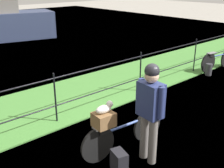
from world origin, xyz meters
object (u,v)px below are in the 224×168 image
object	(u,v)px
backpack_on_paving	(119,163)
bicycle_parked	(218,60)
bicycle_main	(123,134)
wooden_crate	(104,119)
terrier_dog	(105,108)
mooring_bollard	(209,70)
cyclist_person	(150,105)

from	to	relation	value
backpack_on_paving	bicycle_parked	size ratio (longest dim) A/B	0.24
bicycle_main	bicycle_parked	distance (m)	5.74
bicycle_main	wooden_crate	xyz separation A→B (m)	(-0.40, 0.04, 0.41)
wooden_crate	bicycle_parked	xyz separation A→B (m)	(6.00, 1.25, -0.40)
terrier_dog	mooring_bollard	bearing A→B (deg)	12.30
wooden_crate	mooring_bollard	world-z (taller)	wooden_crate
cyclist_person	mooring_bollard	world-z (taller)	cyclist_person
bicycle_main	bicycle_parked	xyz separation A→B (m)	(5.59, 1.29, 0.01)
wooden_crate	backpack_on_paving	size ratio (longest dim) A/B	0.81
cyclist_person	bicycle_parked	xyz separation A→B (m)	(5.47, 1.75, -0.66)
cyclist_person	mooring_bollard	xyz separation A→B (m)	(4.76, 1.65, -0.82)
bicycle_main	backpack_on_paving	distance (m)	0.65
mooring_bollard	bicycle_main	bearing A→B (deg)	-166.38
bicycle_main	terrier_dog	xyz separation A→B (m)	(-0.38, 0.04, 0.60)
terrier_dog	cyclist_person	world-z (taller)	cyclist_person
bicycle_parked	wooden_crate	bearing A→B (deg)	-168.23
terrier_dog	bicycle_parked	size ratio (longest dim) A/B	0.20
bicycle_main	cyclist_person	world-z (taller)	cyclist_person
wooden_crate	bicycle_parked	bearing A→B (deg)	11.77
bicycle_main	backpack_on_paving	size ratio (longest dim) A/B	4.30
bicycle_main	terrier_dog	distance (m)	0.71
bicycle_parked	bicycle_main	bearing A→B (deg)	-167.03
wooden_crate	mooring_bollard	bearing A→B (deg)	12.22
terrier_dog	backpack_on_paving	xyz separation A→B (m)	(-0.10, -0.45, -0.74)
cyclist_person	mooring_bollard	size ratio (longest dim) A/B	4.54
terrier_dog	bicycle_main	bearing A→B (deg)	-5.41
cyclist_person	backpack_on_paving	size ratio (longest dim) A/B	4.21
terrier_dog	bicycle_parked	world-z (taller)	terrier_dog
terrier_dog	bicycle_parked	xyz separation A→B (m)	(5.97, 1.25, -0.60)
wooden_crate	cyclist_person	bearing A→B (deg)	-43.28
cyclist_person	bicycle_parked	distance (m)	5.78
bicycle_parked	mooring_bollard	bearing A→B (deg)	-171.69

